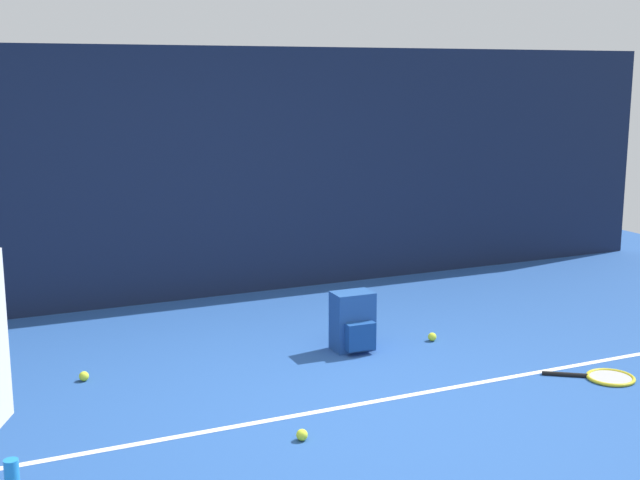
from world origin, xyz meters
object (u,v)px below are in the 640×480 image
backpack (353,323)px  tennis_ball_mid_court (84,376)px  tennis_ball_by_fence (302,435)px  tennis_racket (606,377)px  tennis_ball_far_left (432,337)px

backpack → tennis_ball_mid_court: size_ratio=6.67×
tennis_ball_by_fence → tennis_racket: bearing=1.1°
tennis_racket → backpack: size_ratio=1.37×
backpack → tennis_ball_far_left: size_ratio=6.67×
tennis_racket → tennis_ball_far_left: tennis_ball_far_left is taller
tennis_racket → tennis_ball_far_left: 1.35m
backpack → tennis_ball_far_left: (0.65, -0.06, -0.18)m
backpack → tennis_racket: bearing=-43.1°
tennis_ball_by_fence → tennis_ball_far_left: (1.63, 1.24, 0.00)m
tennis_racket → tennis_ball_mid_court: bearing=-168.6°
tennis_racket → backpack: 1.81m
backpack → tennis_ball_mid_court: 1.96m
tennis_ball_by_fence → tennis_ball_mid_court: size_ratio=1.00×
backpack → tennis_ball_by_fence: 1.64m
tennis_racket → tennis_ball_mid_court: 3.52m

